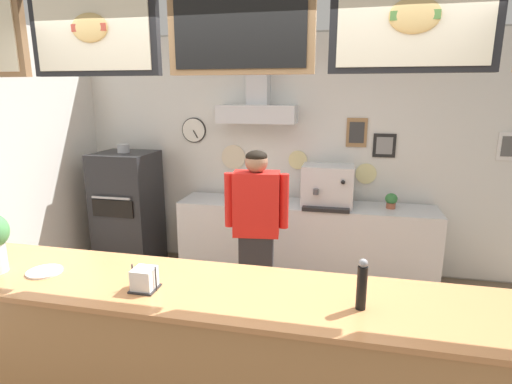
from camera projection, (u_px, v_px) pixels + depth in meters
name	position (u px, v px, depth m)	size (l,w,h in m)	color
back_wall_assembly	(294.00, 148.00, 4.71)	(5.38, 2.75, 2.76)	#9E9E99
service_counter	(230.00, 376.00, 2.32)	(4.15, 0.68, 1.07)	#B77F4C
back_prep_counter	(304.00, 242.00, 4.70)	(2.87, 0.55, 0.88)	silver
pizza_oven	(128.00, 210.00, 4.98)	(0.67, 0.68, 1.51)	#232326
shop_worker	(256.00, 236.00, 3.56)	(0.55, 0.27, 1.64)	#232328
espresso_machine	(328.00, 186.00, 4.47)	(0.55, 0.45, 0.45)	silver
potted_oregano	(391.00, 200.00, 4.41)	(0.13, 0.13, 0.17)	#9E563D
potted_sage	(238.00, 192.00, 4.72)	(0.15, 0.15, 0.20)	#4C4C51
condiment_plate	(45.00, 272.00, 2.40)	(0.20, 0.20, 0.01)	white
napkin_holder	(144.00, 280.00, 2.18)	(0.14, 0.13, 0.14)	#262628
pepper_grinder	(362.00, 284.00, 1.97)	(0.05, 0.05, 0.26)	black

